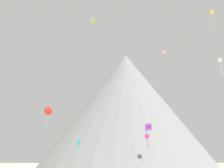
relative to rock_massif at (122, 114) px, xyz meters
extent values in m
cone|color=slate|center=(1.65, -0.53, 2.17)|extent=(71.20, 71.20, 47.54)
cone|color=slate|center=(-8.78, 7.36, -7.06)|extent=(36.97, 36.97, 29.10)
cone|color=slate|center=(-2.97, -4.81, -9.52)|extent=(34.17, 34.17, 24.17)
cube|color=purple|center=(-0.11, -62.45, -12.56)|extent=(1.52, 1.47, 0.69)
cube|color=purple|center=(-0.11, -62.45, -11.87)|extent=(1.52, 1.47, 0.69)
cylinder|color=purple|center=(-0.32, -62.45, -14.51)|extent=(0.56, 0.44, 3.30)
cube|color=blue|center=(9.51, -26.08, -11.86)|extent=(0.74, 0.94, 1.41)
cylinder|color=blue|center=(9.24, -26.08, -14.23)|extent=(0.15, 0.29, 3.36)
cube|color=white|center=(17.89, -57.48, 3.85)|extent=(0.83, 0.89, 1.06)
cylinder|color=white|center=(17.98, -57.48, 1.84)|extent=(0.39, 0.23, 3.01)
cone|color=red|center=(-25.33, -31.25, -4.20)|extent=(2.54, 1.27, 2.44)
cylinder|color=#E5668C|center=(-25.40, -31.25, -7.34)|extent=(0.29, 0.52, 3.81)
cube|color=gold|center=(13.97, -64.41, 12.10)|extent=(1.04, 0.51, 0.79)
cylinder|color=gold|center=(14.09, -64.41, 10.16)|extent=(0.35, 0.29, 3.17)
cube|color=#E5668C|center=(6.42, -51.59, 7.84)|extent=(0.92, 0.80, 0.85)
cylinder|color=red|center=(6.70, -51.59, 6.56)|extent=(0.13, 0.19, 1.82)
cone|color=teal|center=(-14.62, -45.92, -14.07)|extent=(0.79, 2.19, 2.18)
cylinder|color=#33BCDB|center=(-14.45, -45.92, -16.24)|extent=(0.11, 0.34, 2.15)
cube|color=#8CD133|center=(-11.66, -50.23, 16.82)|extent=(0.97, 0.44, 1.19)
cylinder|color=green|center=(-11.88, -50.23, 14.93)|extent=(0.28, 0.18, 2.65)
cube|color=#D1339E|center=(4.30, -34.85, -12.22)|extent=(1.14, 1.20, 0.65)
cube|color=#D1339E|center=(4.30, -34.85, -11.67)|extent=(1.14, 1.20, 0.65)
cylinder|color=#D1339E|center=(4.25, -34.85, -14.31)|extent=(0.30, 0.59, 3.69)
camera|label=1|loc=(-10.02, -118.58, -18.21)|focal=45.95mm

